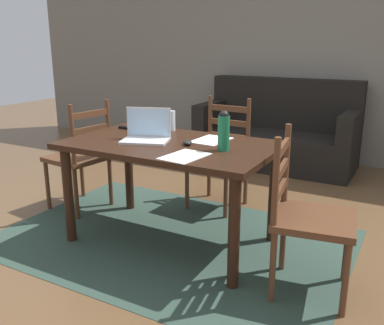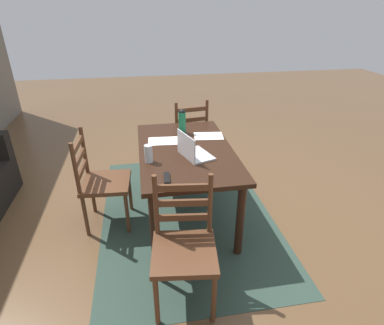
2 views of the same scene
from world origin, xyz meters
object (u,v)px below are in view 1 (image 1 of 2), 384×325
Objects in this scene: chair_far_head at (220,155)px; chair_left_far at (80,157)px; water_bottle at (224,130)px; computer_mouse at (187,142)px; laptop at (147,132)px; couch at (277,135)px; tv_remote at (128,128)px; drinking_glass at (171,121)px; dining_table at (170,156)px; chair_right_near at (307,217)px.

chair_far_head and chair_left_far have the same top height.
computer_mouse is (-0.28, 0.02, -0.12)m from water_bottle.
laptop reaches higher than chair_far_head.
couch is 2.39m from computer_mouse.
chair_left_far is at bearing 135.69° from computer_mouse.
computer_mouse is 0.72m from tv_remote.
drinking_glass is at bearing -96.99° from couch.
chair_left_far reaches higher than dining_table.
laptop reaches higher than dining_table.
tv_remote is (-0.33, -0.12, -0.07)m from drinking_glass.
couch reaches higher than chair_left_far.
water_bottle is 0.30m from computer_mouse.
dining_table is 1.05m from chair_right_near.
chair_right_near is 2.54× the size of laptop.
water_bottle is at bearing 165.55° from chair_right_near.
dining_table is 1.53× the size of chair_left_far.
chair_right_near is at bearing -68.78° from couch.
chair_far_head is 0.62m from drinking_glass.
chair_far_head is 0.88m from computer_mouse.
dining_table is 1.04m from chair_left_far.
chair_far_head reaches higher than tv_remote.
water_bottle is 0.74m from drinking_glass.
computer_mouse is at bearing 168.66° from chair_right_near.
couch reaches higher than laptop.
chair_right_near is at bearing -14.45° from water_bottle.
drinking_glass reaches higher than dining_table.
chair_far_head is 1.02m from water_bottle.
laptop is at bearing -101.98° from chair_far_head.
water_bottle is (0.41, -0.84, 0.41)m from chair_far_head.
couch is 2.46m from water_bottle.
drinking_glass is 0.35m from tv_remote.
chair_far_head is 1.00× the size of chair_left_far.
water_bottle is (-0.60, 0.15, 0.41)m from chair_right_near.
dining_table is 9.32× the size of drinking_glass.
dining_table is at bearing -59.17° from drinking_glass.
computer_mouse is (0.14, -0.01, 0.12)m from dining_table.
tv_remote is at bearing 165.11° from chair_right_near.
chair_left_far is 1.20m from computer_mouse.
dining_table is 1.53× the size of chair_far_head.
laptop is at bearing -170.29° from dining_table.
dining_table is 0.18m from computer_mouse.
chair_left_far is 0.53× the size of couch.
couch is at bearing 88.85° from chair_far_head.
chair_far_head is 0.84m from tv_remote.
drinking_glass is 0.92× the size of tv_remote.
couch reaches higher than drinking_glass.
couch is (0.03, 2.35, -0.29)m from dining_table.
couch is at bearing 89.19° from dining_table.
chair_right_near is 9.50× the size of computer_mouse.
chair_right_near is 6.10× the size of drinking_glass.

